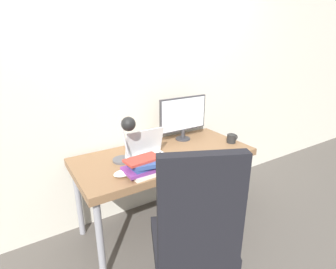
% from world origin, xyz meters
% --- Properties ---
extents(ground_plane, '(12.00, 12.00, 0.00)m').
position_xyz_m(ground_plane, '(0.00, 0.00, 0.00)').
color(ground_plane, '#514C47').
extents(wall_back, '(8.00, 0.05, 2.60)m').
position_xyz_m(wall_back, '(0.00, 0.76, 1.30)').
color(wall_back, beige).
rests_on(wall_back, ground_plane).
extents(desk, '(1.51, 0.70, 0.73)m').
position_xyz_m(desk, '(0.00, 0.35, 0.67)').
color(desk, brown).
rests_on(desk, ground_plane).
extents(laptop, '(0.33, 0.24, 0.25)m').
position_xyz_m(laptop, '(-0.18, 0.31, 0.78)').
color(laptop, silver).
rests_on(laptop, desk).
extents(monitor, '(0.51, 0.14, 0.42)m').
position_xyz_m(monitor, '(0.33, 0.55, 0.97)').
color(monitor, '#333338').
rests_on(monitor, desk).
extents(desk_lamp, '(0.16, 0.29, 0.40)m').
position_xyz_m(desk_lamp, '(-0.36, 0.29, 0.99)').
color(desk_lamp, '#4C4C51').
rests_on(desk_lamp, desk).
extents(office_chair, '(0.62, 0.62, 1.14)m').
position_xyz_m(office_chair, '(-0.29, -0.46, 0.62)').
color(office_chair, black).
rests_on(office_chair, ground_plane).
extents(book_stack, '(0.27, 0.21, 0.12)m').
position_xyz_m(book_stack, '(-0.33, 0.12, 0.79)').
color(book_stack, silver).
rests_on(book_stack, desk).
extents(tv_remote, '(0.08, 0.17, 0.02)m').
position_xyz_m(tv_remote, '(-0.13, 0.10, 0.74)').
color(tv_remote, black).
rests_on(tv_remote, desk).
extents(mug, '(0.12, 0.08, 0.08)m').
position_xyz_m(mug, '(0.67, 0.23, 0.77)').
color(mug, black).
rests_on(mug, desk).
extents(game_controller, '(0.16, 0.09, 0.04)m').
position_xyz_m(game_controller, '(-0.45, 0.17, 0.75)').
color(game_controller, white).
rests_on(game_controller, desk).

